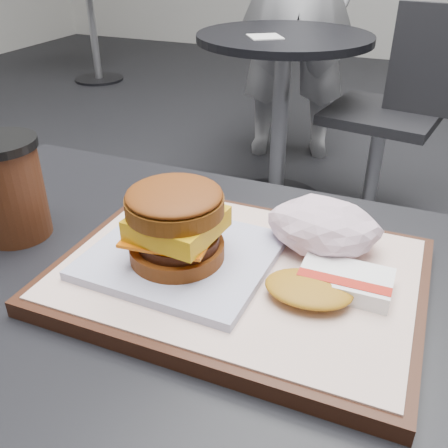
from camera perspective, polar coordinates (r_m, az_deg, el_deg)
customer_table at (r=0.66m, az=-6.19°, el=-20.75°), size 0.80×0.60×0.77m
serving_tray at (r=0.54m, az=1.70°, el=-5.78°), size 0.38×0.28×0.02m
breakfast_sandwich at (r=0.52m, az=-5.30°, el=-0.89°), size 0.20×0.18×0.09m
hash_brown at (r=0.50m, az=11.90°, el=-6.75°), size 0.12×0.09×0.02m
crumpled_wrapper at (r=0.56m, az=11.37°, el=-0.32°), size 0.12×0.10×0.05m
coffee_cup at (r=0.65m, az=-23.38°, el=3.78°), size 0.09×0.09×0.13m
neighbor_table at (r=2.15m, az=6.62°, el=15.57°), size 0.70×0.70×0.75m
napkin at (r=2.03m, az=4.71°, el=20.56°), size 0.17×0.17×0.00m
neighbor_chair at (r=2.13m, az=19.71°, el=12.76°), size 0.63×0.48×0.88m
bg_table_mid at (r=4.45m, az=-15.02°, el=22.66°), size 0.66×0.66×0.75m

